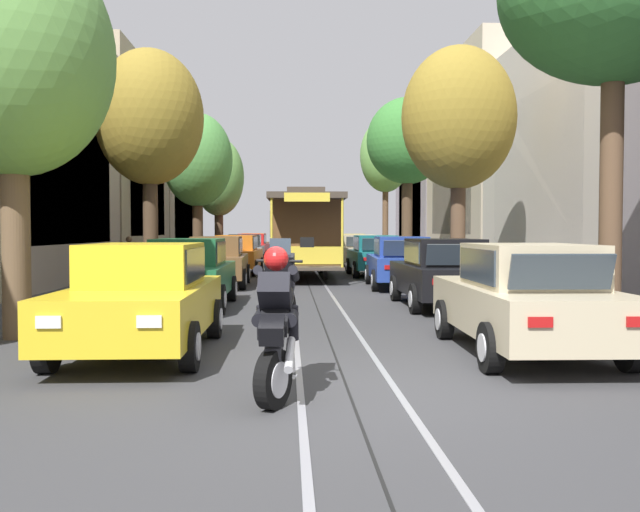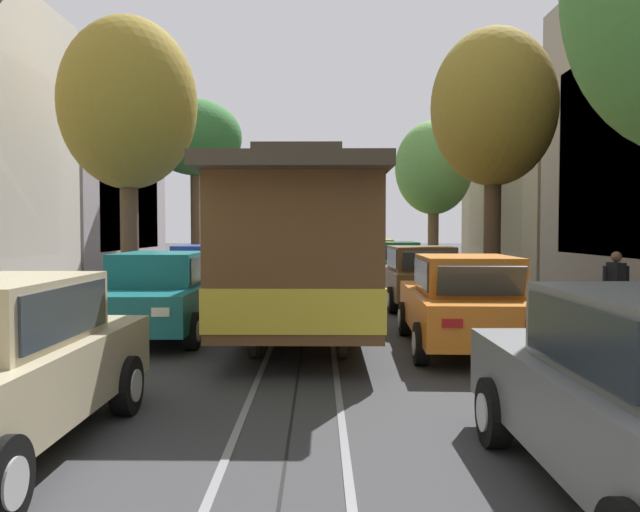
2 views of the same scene
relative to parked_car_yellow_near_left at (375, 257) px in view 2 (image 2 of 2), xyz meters
The scene contains 19 objects.
ground_plane 16.26m from the parked_car_yellow_near_left, 80.21° to the left, with size 160.00×160.00×0.00m, color #38383A.
trolley_track_rails 18.88m from the parked_car_yellow_near_left, 81.58° to the left, with size 1.14×54.54×0.01m.
parked_car_yellow_near_left is the anchor object (origin of this frame).
parked_car_green_second_left 5.81m from the parked_car_yellow_near_left, 91.97° to the left, with size 2.03×4.37×1.58m.
parked_car_brown_mid_left 11.68m from the parked_car_yellow_near_left, 90.78° to the left, with size 2.05×4.38×1.58m.
parked_car_orange_fourth_left 17.57m from the parked_car_yellow_near_left, 89.95° to the left, with size 2.13×4.42×1.58m.
parked_car_beige_near_right 5.52m from the parked_car_yellow_near_left, ahead, with size 2.05×4.38×1.58m.
parked_car_black_second_right 7.96m from the parked_car_yellow_near_left, 44.52° to the left, with size 2.01×4.36×1.58m.
parked_car_blue_mid_right 12.19m from the parked_car_yellow_near_left, 62.80° to the left, with size 2.14×4.42×1.58m.
parked_car_teal_fourth_right 17.19m from the parked_car_yellow_near_left, 71.40° to the left, with size 2.02×4.37×1.58m.
street_tree_kerb_left_near 4.65m from the parked_car_yellow_near_left, 148.88° to the left, with size 3.24×3.14×6.58m.
street_tree_kerb_left_second 12.29m from the parked_car_yellow_near_left, 100.79° to the left, with size 3.31×3.26×7.34m.
street_tree_kerb_right_near 9.28m from the parked_car_yellow_near_left, 11.53° to the left, with size 3.93×3.50×7.44m.
street_tree_kerb_right_second 14.34m from the parked_car_yellow_near_left, 56.62° to the left, with size 3.61×3.26×7.59m.
cable_car_trolley 16.46m from the parked_car_yellow_near_left, 80.33° to the left, with size 2.67×9.15×3.28m.
motorcycle_with_rider 3.34m from the parked_car_yellow_near_left, 53.50° to the right, with size 0.53×1.88×1.68m.
pedestrian_on_left_pavement 15.51m from the parked_car_yellow_near_left, 103.80° to the left, with size 0.55×0.40×1.56m.
fire_hydrant 2.63m from the parked_car_yellow_near_left, 125.26° to the left, with size 0.40×0.22×0.84m.
street_sign_post 7.22m from the parked_car_yellow_near_left, ahead, with size 0.36×0.07×2.44m.
Camera 2 is at (-0.29, 30.81, 2.02)m, focal length 35.67 mm.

